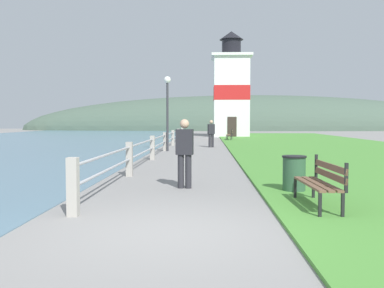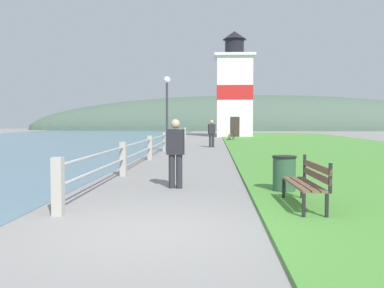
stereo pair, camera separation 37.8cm
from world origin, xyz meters
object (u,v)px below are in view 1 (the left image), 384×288
(park_bench_midway, at_px, (230,134))
(lighthouse, at_px, (231,91))
(person_strolling, at_px, (185,151))
(lamp_post, at_px, (167,100))
(trash_bin, at_px, (294,174))
(park_bench_near, at_px, (322,180))
(person_by_railing, at_px, (211,133))

(park_bench_midway, bearing_deg, lighthouse, -87.55)
(person_strolling, bearing_deg, park_bench_midway, 0.60)
(lighthouse, bearing_deg, person_strolling, -95.01)
(park_bench_midway, distance_m, lighthouse, 9.46)
(lighthouse, relative_size, lamp_post, 2.68)
(lamp_post, bearing_deg, trash_bin, -72.69)
(park_bench_midway, bearing_deg, park_bench_near, 96.43)
(person_by_railing, xyz_separation_m, lamp_post, (-2.35, -3.38, 1.84))
(park_bench_near, xyz_separation_m, person_by_railing, (-1.86, 18.20, 0.36))
(lighthouse, xyz_separation_m, lamp_post, (-4.52, -21.04, -1.88))
(lamp_post, bearing_deg, person_by_railing, 55.21)
(park_bench_midway, height_order, person_strolling, person_strolling)
(park_bench_near, bearing_deg, lamp_post, -75.76)
(person_strolling, relative_size, trash_bin, 1.97)
(park_bench_near, relative_size, lamp_post, 0.45)
(person_strolling, xyz_separation_m, lamp_post, (-1.58, 12.46, 1.84))
(park_bench_near, distance_m, lamp_post, 15.56)
(park_bench_near, distance_m, trash_bin, 1.77)
(lighthouse, distance_m, person_by_railing, 18.17)
(trash_bin, bearing_deg, park_bench_midway, 90.17)
(person_by_railing, bearing_deg, park_bench_near, 169.35)
(lighthouse, xyz_separation_m, trash_bin, (-0.45, -34.09, -4.20))
(person_by_railing, bearing_deg, person_strolling, 160.73)
(park_bench_midway, height_order, person_by_railing, person_by_railing)
(park_bench_midway, height_order, lighthouse, lighthouse)
(lamp_post, bearing_deg, park_bench_near, -74.13)
(park_bench_near, xyz_separation_m, trash_bin, (-0.14, 1.76, -0.11))
(person_strolling, relative_size, lamp_post, 0.42)
(park_bench_midway, bearing_deg, person_by_railing, 85.78)
(park_bench_near, bearing_deg, person_strolling, -43.44)
(park_bench_near, height_order, lighthouse, lighthouse)
(person_strolling, xyz_separation_m, trash_bin, (2.49, -0.59, -0.48))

